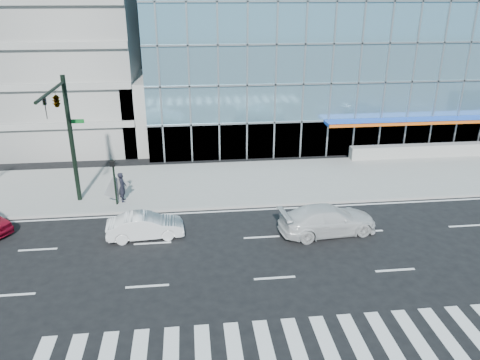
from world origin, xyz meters
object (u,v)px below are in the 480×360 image
object	(u,v)px
white_sedan	(145,226)
ped_signal_post	(114,175)
tilted_panel	(117,189)
pedestrian	(122,187)
traffic_signal	(61,114)
white_suv	(328,220)

from	to	relation	value
white_sedan	ped_signal_post	bearing A→B (deg)	22.38
ped_signal_post	white_sedan	distance (m)	4.92
white_sedan	tilted_panel	world-z (taller)	tilted_panel
pedestrian	tilted_panel	bearing A→B (deg)	101.48
ped_signal_post	white_sedan	size ratio (longest dim) A/B	0.72
traffic_signal	white_sedan	bearing A→B (deg)	-39.67
white_suv	tilted_panel	bearing A→B (deg)	59.58
ped_signal_post	pedestrian	distance (m)	1.19
ped_signal_post	white_sedan	xyz separation A→B (m)	(2.11, -4.20, -1.45)
ped_signal_post	white_suv	distance (m)	13.23
traffic_signal	ped_signal_post	bearing A→B (deg)	8.52
white_suv	ped_signal_post	bearing A→B (deg)	61.29
traffic_signal	white_sedan	distance (m)	8.11
ped_signal_post	pedestrian	world-z (taller)	ped_signal_post
ped_signal_post	pedestrian	bearing A→B (deg)	55.53
white_sedan	pedestrian	size ratio (longest dim) A/B	2.14
traffic_signal	tilted_panel	world-z (taller)	traffic_signal
ped_signal_post	traffic_signal	bearing A→B (deg)	-171.48
traffic_signal	white_suv	xyz separation A→B (m)	(14.76, -4.43, -5.36)
traffic_signal	ped_signal_post	xyz separation A→B (m)	(2.50, 0.37, -4.02)
white_suv	pedestrian	bearing A→B (deg)	58.64
traffic_signal	pedestrian	world-z (taller)	traffic_signal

